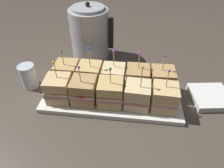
{
  "coord_description": "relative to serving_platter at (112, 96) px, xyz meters",
  "views": [
    {
      "loc": [
        0.07,
        -0.56,
        0.53
      ],
      "look_at": [
        0.0,
        0.0,
        0.07
      ],
      "focal_mm": 32.0,
      "sensor_mm": 36.0,
      "label": 1
    }
  ],
  "objects": [
    {
      "name": "ground_plane",
      "position": [
        0.0,
        0.0,
        -0.01
      ],
      "size": [
        6.0,
        6.0,
        0.0
      ],
      "primitive_type": "plane",
      "color": "#4C4238"
    },
    {
      "name": "serving_platter",
      "position": [
        0.0,
        0.0,
        0.0
      ],
      "size": [
        0.51,
        0.23,
        0.02
      ],
      "color": "white",
      "rests_on": "ground_plane"
    },
    {
      "name": "sandwich_front_far_left",
      "position": [
        -0.19,
        -0.05,
        0.06
      ],
      "size": [
        0.09,
        0.09,
        0.16
      ],
      "color": "#DBB77A",
      "rests_on": "serving_platter"
    },
    {
      "name": "sandwich_front_left",
      "position": [
        -0.09,
        -0.05,
        0.06
      ],
      "size": [
        0.09,
        0.09,
        0.16
      ],
      "color": "tan",
      "rests_on": "serving_platter"
    },
    {
      "name": "sandwich_front_center",
      "position": [
        0.0,
        -0.05,
        0.06
      ],
      "size": [
        0.09,
        0.09,
        0.16
      ],
      "color": "tan",
      "rests_on": "serving_platter"
    },
    {
      "name": "sandwich_front_right",
      "position": [
        0.09,
        -0.05,
        0.05
      ],
      "size": [
        0.09,
        0.09,
        0.17
      ],
      "color": "beige",
      "rests_on": "serving_platter"
    },
    {
      "name": "sandwich_front_far_right",
      "position": [
        0.19,
        -0.05,
        0.05
      ],
      "size": [
        0.09,
        0.09,
        0.16
      ],
      "color": "#DBB77A",
      "rests_on": "serving_platter"
    },
    {
      "name": "sandwich_back_far_left",
      "position": [
        -0.18,
        0.05,
        0.06
      ],
      "size": [
        0.09,
        0.09,
        0.16
      ],
      "color": "tan",
      "rests_on": "serving_platter"
    },
    {
      "name": "sandwich_back_left",
      "position": [
        -0.09,
        0.05,
        0.06
      ],
      "size": [
        0.09,
        0.09,
        0.18
      ],
      "color": "tan",
      "rests_on": "serving_platter"
    },
    {
      "name": "sandwich_back_center",
      "position": [
        0.0,
        0.05,
        0.05
      ],
      "size": [
        0.09,
        0.09,
        0.16
      ],
      "color": "beige",
      "rests_on": "serving_platter"
    },
    {
      "name": "sandwich_back_right",
      "position": [
        0.09,
        0.05,
        0.06
      ],
      "size": [
        0.09,
        0.09,
        0.16
      ],
      "color": "tan",
      "rests_on": "serving_platter"
    },
    {
      "name": "sandwich_back_far_right",
      "position": [
        0.18,
        0.05,
        0.06
      ],
      "size": [
        0.09,
        0.09,
        0.16
      ],
      "color": "tan",
      "rests_on": "serving_platter"
    },
    {
      "name": "kettle_steel",
      "position": [
        -0.14,
        0.29,
        0.11
      ],
      "size": [
        0.2,
        0.18,
        0.27
      ],
      "color": "#B7BABF",
      "rests_on": "ground_plane"
    },
    {
      "name": "drinking_glass",
      "position": [
        -0.34,
        0.03,
        0.04
      ],
      "size": [
        0.06,
        0.06,
        0.1
      ],
      "color": "silver",
      "rests_on": "ground_plane"
    },
    {
      "name": "napkin_stack",
      "position": [
        0.37,
        0.03,
        0.0
      ],
      "size": [
        0.16,
        0.16,
        0.02
      ],
      "color": "white",
      "rests_on": "ground_plane"
    }
  ]
}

